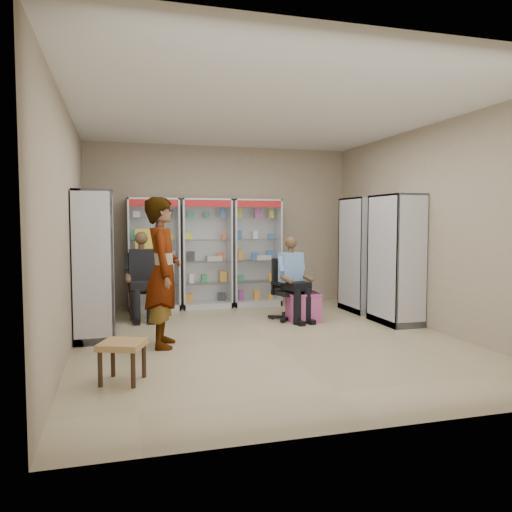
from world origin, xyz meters
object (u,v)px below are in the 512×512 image
object	(u,v)px
pink_trunk	(303,307)
woven_stool_a	(301,302)
cabinet_back_mid	(206,253)
cabinet_right_near	(396,259)
cabinet_back_left	(154,254)
cabinet_back_right	(256,253)
standing_man	(163,272)
cabinet_left_near	(94,265)
wooden_chair	(142,290)
office_chair	(289,289)
cabinet_right_far	(362,255)
woven_stool_b	(123,362)
cabinet_left_far	(97,259)
seated_shopkeeper	(290,281)

from	to	relation	value
pink_trunk	woven_stool_a	distance (m)	0.56
cabinet_back_mid	cabinet_right_near	bearing A→B (deg)	-40.84
woven_stool_a	cabinet_back_left	bearing A→B (deg)	154.18
cabinet_back_left	cabinet_back_mid	bearing A→B (deg)	0.00
cabinet_back_right	standing_man	distance (m)	3.36
cabinet_left_near	wooden_chair	size ratio (longest dim) A/B	2.13
cabinet_left_near	office_chair	bearing A→B (deg)	99.84
cabinet_right_far	woven_stool_a	distance (m)	1.40
woven_stool_b	cabinet_left_far	bearing A→B (deg)	96.05
pink_trunk	woven_stool_b	distance (m)	3.67
cabinet_back_left	wooden_chair	xyz separation A→B (m)	(-0.25, -0.73, -0.53)
cabinet_left_near	wooden_chair	xyz separation A→B (m)	(0.68, 1.30, -0.53)
cabinet_right_far	office_chair	distance (m)	1.62
cabinet_back_left	cabinet_left_far	bearing A→B (deg)	-135.00
cabinet_back_right	seated_shopkeeper	world-z (taller)	cabinet_back_right
cabinet_back_right	cabinet_back_left	bearing A→B (deg)	180.00
cabinet_left_far	pink_trunk	distance (m)	3.32
cabinet_back_right	cabinet_right_far	world-z (taller)	same
cabinet_back_right	pink_trunk	world-z (taller)	cabinet_back_right
woven_stool_a	office_chair	bearing A→B (deg)	-132.67
cabinet_right_far	standing_man	bearing A→B (deg)	113.72
seated_shopkeeper	standing_man	world-z (taller)	standing_man
cabinet_back_left	cabinet_back_mid	size ratio (longest dim) A/B	1.00
cabinet_left_far	woven_stool_b	size ratio (longest dim) A/B	4.91
cabinet_back_right	woven_stool_b	size ratio (longest dim) A/B	4.91
cabinet_back_mid	seated_shopkeeper	world-z (taller)	cabinet_back_mid
wooden_chair	woven_stool_a	distance (m)	2.67
cabinet_back_left	woven_stool_a	bearing A→B (deg)	-25.82
cabinet_right_far	wooden_chair	world-z (taller)	cabinet_right_far
standing_man	seated_shopkeeper	bearing A→B (deg)	-53.28
cabinet_left_far	cabinet_left_near	distance (m)	1.10
woven_stool_a	woven_stool_b	xyz separation A→B (m)	(-2.97, -2.89, -0.01)
wooden_chair	pink_trunk	size ratio (longest dim) A/B	1.98
cabinet_back_right	cabinet_right_near	distance (m)	2.76
cabinet_right_near	seated_shopkeeper	size ratio (longest dim) A/B	1.58
cabinet_left_near	pink_trunk	xyz separation A→B (m)	(3.14, 0.35, -0.77)
wooden_chair	seated_shopkeeper	bearing A→B (deg)	-20.10
standing_man	office_chair	bearing A→B (deg)	-52.24
office_chair	woven_stool_b	size ratio (longest dim) A/B	2.44
cabinet_back_right	pink_trunk	bearing A→B (deg)	-79.41
cabinet_left_far	seated_shopkeeper	xyz separation A→B (m)	(2.96, -0.64, -0.37)
cabinet_back_left	cabinet_right_near	xyz separation A→B (m)	(3.53, -2.23, 0.00)
wooden_chair	pink_trunk	bearing A→B (deg)	-21.15
wooden_chair	standing_man	size ratio (longest dim) A/B	0.50
standing_man	wooden_chair	bearing A→B (deg)	13.18
standing_man	cabinet_right_far	bearing A→B (deg)	-58.12
pink_trunk	cabinet_left_far	bearing A→B (deg)	166.52
seated_shopkeeper	pink_trunk	distance (m)	0.46
cabinet_left_far	seated_shopkeeper	world-z (taller)	cabinet_left_far
cabinet_left_far	woven_stool_a	xyz separation A→B (m)	(3.30, -0.22, -0.79)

